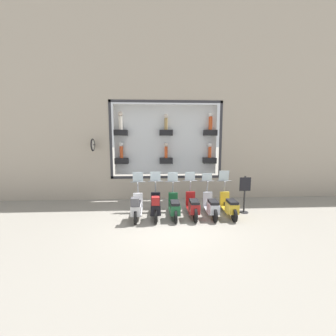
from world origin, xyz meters
The scene contains 9 objects.
ground_plane centered at (0.00, 0.00, 0.00)m, with size 120.00×120.00×0.00m, color gray.
building_facade centered at (3.60, 0.00, 5.37)m, with size 1.21×36.00×10.53m.
scooter_yellow_0 centered at (0.75, -2.30, 0.43)m, with size 1.79×0.61×1.67m.
scooter_silver_1 centered at (0.74, -1.59, 0.42)m, with size 1.80×0.60×1.57m.
scooter_red_2 centered at (0.75, -0.88, 0.44)m, with size 1.81×0.60×1.63m.
scooter_green_3 centered at (0.74, -0.17, 0.42)m, with size 1.79×0.61×1.62m.
scooter_black_4 centered at (0.69, 0.54, 0.48)m, with size 1.80×0.60×1.65m.
scooter_white_5 centered at (0.68, 1.25, 0.46)m, with size 1.79×0.60×1.64m.
shop_sign_post centered at (1.14, -3.04, 0.80)m, with size 0.36×0.45×1.51m.
Camera 1 is at (-7.47, 0.53, 3.05)m, focal length 24.00 mm.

